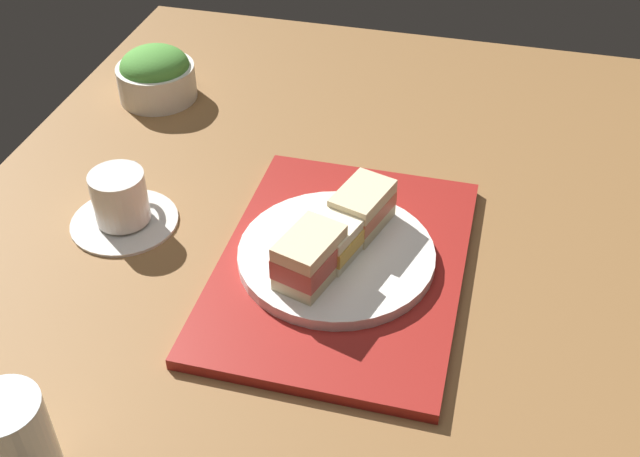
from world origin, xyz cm
name	(u,v)px	position (x,y,z in cm)	size (l,w,h in cm)	color
ground_plane	(319,307)	(0.00, 0.00, -1.50)	(140.00, 100.00, 3.00)	brown
serving_tray	(342,266)	(5.07, -1.46, 0.73)	(38.71, 28.22, 1.47)	maroon
sandwich_plate	(336,255)	(5.17, -0.75, 2.19)	(23.15, 23.15, 1.45)	white
sandwich_near	(309,258)	(-0.17, 1.11, 5.85)	(9.14, 7.41, 5.85)	beige
sandwich_middle	(337,236)	(5.17, -0.75, 5.15)	(9.20, 7.56, 4.46)	#EFE5C1
sandwich_far	(362,208)	(10.50, -2.60, 5.55)	(9.17, 7.29, 5.25)	beige
salad_bowl	(156,75)	(37.58, 35.93, 3.95)	(12.13, 12.13, 8.36)	silver
coffee_cup	(121,203)	(7.11, 27.44, 3.11)	(13.61, 13.61, 7.46)	silver
drinking_glass	(17,448)	(-30.02, 19.06, 5.81)	(6.58, 6.58, 11.62)	silver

